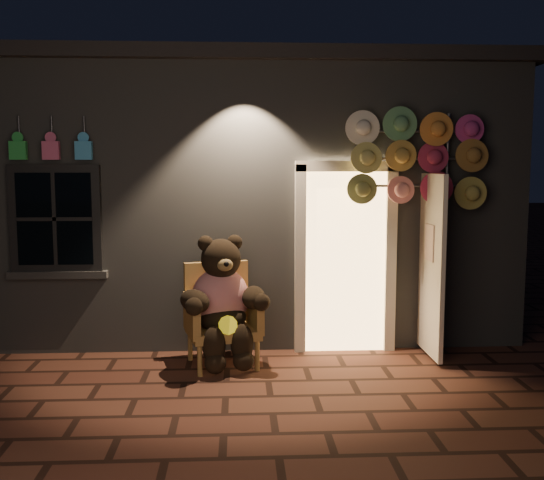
{
  "coord_description": "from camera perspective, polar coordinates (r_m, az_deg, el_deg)",
  "views": [
    {
      "loc": [
        0.13,
        -5.7,
        2.14
      ],
      "look_at": [
        0.48,
        1.0,
        1.35
      ],
      "focal_mm": 42.0,
      "sensor_mm": 36.0,
      "label": 1
    }
  ],
  "objects": [
    {
      "name": "wicker_armchair",
      "position": [
        6.93,
        -4.62,
        -6.65
      ],
      "size": [
        0.87,
        0.83,
        1.08
      ],
      "rotation": [
        0.0,
        0.0,
        0.25
      ],
      "color": "#A57740",
      "rests_on": "ground"
    },
    {
      "name": "ground",
      "position": [
        6.09,
        -4.18,
        -13.87
      ],
      "size": [
        60.0,
        60.0,
        0.0
      ],
      "primitive_type": "plane",
      "color": "#532E20",
      "rests_on": "ground"
    },
    {
      "name": "teddy_bear",
      "position": [
        6.76,
        -4.48,
        -5.45
      ],
      "size": [
        0.97,
        0.86,
        1.37
      ],
      "rotation": [
        0.0,
        0.0,
        0.25
      ],
      "color": "red",
      "rests_on": "ground"
    },
    {
      "name": "hat_rack",
      "position": [
        7.26,
        12.95,
        6.92
      ],
      "size": [
        1.55,
        0.22,
        2.74
      ],
      "color": "#59595E",
      "rests_on": "ground"
    },
    {
      "name": "shop_building",
      "position": [
        9.7,
        -3.8,
        4.31
      ],
      "size": [
        7.3,
        5.95,
        3.51
      ],
      "color": "slate",
      "rests_on": "ground"
    }
  ]
}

